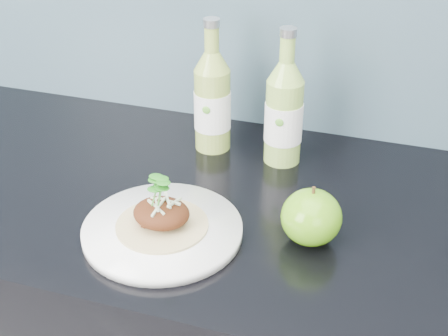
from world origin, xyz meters
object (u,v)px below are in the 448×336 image
at_px(cider_bottle_right, 284,113).
at_px(dinner_plate, 162,230).
at_px(green_apple, 311,217).
at_px(cider_bottle_left, 212,101).

bearing_deg(cider_bottle_right, dinner_plate, -92.51).
relative_size(dinner_plate, green_apple, 2.59).
height_order(dinner_plate, cider_bottle_right, cider_bottle_right).
bearing_deg(green_apple, cider_bottle_right, 113.34).
relative_size(dinner_plate, cider_bottle_right, 1.25).
bearing_deg(dinner_plate, green_apple, 14.10).
distance_m(cider_bottle_left, cider_bottle_right, 0.14).
distance_m(dinner_plate, cider_bottle_left, 0.30).
bearing_deg(cider_bottle_left, green_apple, -61.71).
relative_size(dinner_plate, cider_bottle_left, 1.25).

